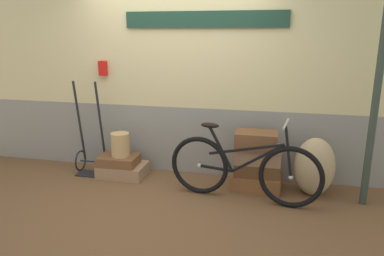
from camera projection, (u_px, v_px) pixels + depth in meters
ground at (160, 195)px, 4.46m from camera, size 8.51×5.20×0.06m
station_building at (178, 67)px, 4.87m from camera, size 6.51×0.74×2.90m
suitcase_0 at (123, 170)px, 4.97m from camera, size 0.62×0.45×0.17m
suitcase_1 at (119, 160)px, 4.91m from camera, size 0.52×0.38×0.13m
suitcase_2 at (256, 182)px, 4.54m from camera, size 0.64×0.42×0.19m
suitcase_3 at (257, 168)px, 4.52m from camera, size 0.56×0.37×0.16m
suitcase_4 at (257, 154)px, 4.49m from camera, size 0.57×0.37×0.21m
suitcase_5 at (256, 140)px, 4.40m from camera, size 0.50×0.35×0.19m
wicker_basket at (120, 145)px, 4.85m from camera, size 0.24×0.24×0.32m
luggage_trolley at (91, 152)px, 5.05m from camera, size 0.40×0.37×1.28m
burlap_sack at (314, 167)px, 4.33m from camera, size 0.47×0.40×0.71m
bicycle at (243, 169)px, 4.18m from camera, size 1.77×0.46×0.97m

